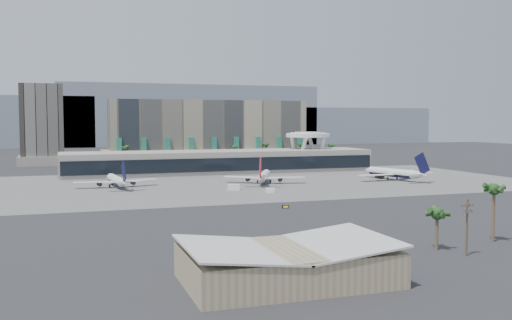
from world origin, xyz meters
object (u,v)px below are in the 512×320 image
object	(u,v)px
airliner_centre	(264,176)
taxiway_sign	(285,207)
utility_pole	(467,222)
airliner_right	(394,173)
service_vehicle_a	(234,187)
airliner_left	(117,180)
service_vehicle_b	(270,190)

from	to	relation	value
airliner_centre	taxiway_sign	size ratio (longest dim) A/B	15.20
utility_pole	taxiway_sign	size ratio (longest dim) A/B	5.08
taxiway_sign	utility_pole	bearing A→B (deg)	-68.05
taxiway_sign	airliner_right	bearing A→B (deg)	51.50
airliner_right	service_vehicle_a	xyz separation A→B (m)	(-84.33, -14.59, -2.35)
utility_pole	airliner_right	xyz separation A→B (m)	(70.07, 139.40, -3.57)
airliner_left	taxiway_sign	bearing A→B (deg)	-64.45
utility_pole	airliner_left	bearing A→B (deg)	111.41
airliner_right	service_vehicle_b	world-z (taller)	airliner_right
airliner_left	airliner_centre	distance (m)	65.02
service_vehicle_a	utility_pole	bearing A→B (deg)	-60.71
utility_pole	airliner_right	distance (m)	156.06
airliner_centre	airliner_right	bearing A→B (deg)	19.30
airliner_centre	taxiway_sign	distance (m)	74.43
utility_pole	airliner_right	world-z (taller)	airliner_right
airliner_right	airliner_left	bearing A→B (deg)	160.72
utility_pole	airliner_left	size ratio (longest dim) A/B	0.33
utility_pole	airliner_right	size ratio (longest dim) A/B	0.30
service_vehicle_a	service_vehicle_b	world-z (taller)	service_vehicle_a
airliner_left	airliner_centre	world-z (taller)	airliner_centre
airliner_centre	service_vehicle_a	bearing A→B (deg)	-110.25
service_vehicle_a	service_vehicle_b	bearing A→B (deg)	-23.70
service_vehicle_a	taxiway_sign	world-z (taller)	service_vehicle_a
airliner_left	airliner_right	bearing A→B (deg)	-10.50
airliner_centre	service_vehicle_b	world-z (taller)	airliner_centre
utility_pole	service_vehicle_b	distance (m)	113.02
airliner_left	service_vehicle_b	world-z (taller)	airliner_left
utility_pole	service_vehicle_a	size ratio (longest dim) A/B	2.39
airliner_centre	airliner_right	distance (m)	64.44
service_vehicle_b	service_vehicle_a	bearing A→B (deg)	149.05
airliner_right	taxiway_sign	world-z (taller)	airliner_right
airliner_left	service_vehicle_b	xyz separation A→B (m)	(56.06, -37.49, -2.30)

